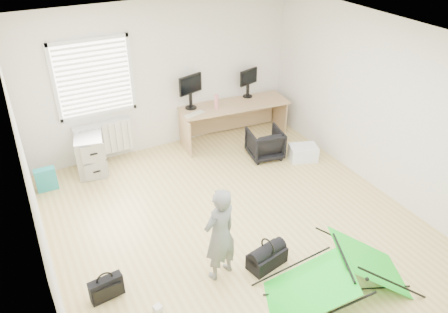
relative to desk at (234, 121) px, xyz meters
name	(u,v)px	position (x,y,z in m)	size (l,w,h in m)	color
ground	(237,225)	(-1.25, -2.37, -0.36)	(5.50, 5.50, 0.00)	tan
back_wall	(163,77)	(-1.25, 0.38, 0.99)	(5.00, 0.02, 2.70)	silver
window	(94,78)	(-2.45, 0.34, 1.19)	(1.20, 0.06, 1.20)	silver
radiator	(104,138)	(-2.45, 0.30, 0.09)	(1.00, 0.12, 0.60)	silver
desk	(234,121)	(0.00, 0.00, 0.00)	(2.10, 0.67, 0.72)	tan
filing_cabinet	(91,154)	(-2.75, 0.04, -0.01)	(0.45, 0.60, 0.69)	#9FA1A4
monitor_left	(190,96)	(-0.80, 0.22, 0.60)	(0.50, 0.11, 0.48)	black
monitor_right	(248,87)	(0.41, 0.20, 0.57)	(0.43, 0.09, 0.42)	black
keyboard	(195,114)	(-0.85, -0.06, 0.37)	(0.39, 0.13, 0.02)	beige
thermos	(216,102)	(-0.39, -0.02, 0.50)	(0.08, 0.08, 0.28)	#CE737D
office_chair	(265,143)	(0.15, -0.90, -0.09)	(0.58, 0.59, 0.54)	black
person	(220,235)	(-1.89, -3.10, 0.29)	(0.47, 0.31, 1.29)	slate
kite	(340,275)	(-0.77, -4.01, -0.08)	(1.82, 0.80, 0.56)	#14DA23
storage_crate	(303,153)	(0.71, -1.31, -0.22)	(0.49, 0.34, 0.27)	white
tote_bag	(46,179)	(-3.53, -0.15, -0.16)	(0.32, 0.14, 0.39)	teal
laptop_bag	(106,288)	(-3.25, -2.81, -0.21)	(0.40, 0.12, 0.30)	black
white_box	(158,309)	(-2.80, -3.29, -0.31)	(0.09, 0.09, 0.09)	silver
duffel_bag	(267,258)	(-1.29, -3.24, -0.25)	(0.51, 0.26, 0.22)	black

